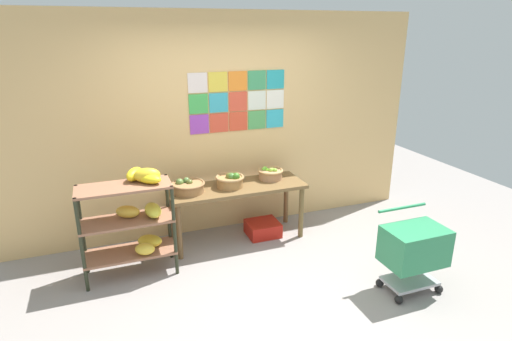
{
  "coord_description": "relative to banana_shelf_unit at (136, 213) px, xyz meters",
  "views": [
    {
      "loc": [
        -1.34,
        -3.07,
        2.43
      ],
      "look_at": [
        0.13,
        0.85,
        1.01
      ],
      "focal_mm": 29.43,
      "sensor_mm": 36.0,
      "label": 1
    }
  ],
  "objects": [
    {
      "name": "ground",
      "position": [
        1.12,
        -0.97,
        -0.66
      ],
      "size": [
        9.37,
        9.37,
        0.0
      ],
      "primitive_type": "plane",
      "color": "gray"
    },
    {
      "name": "back_wall_with_art",
      "position": [
        1.12,
        0.74,
        0.66
      ],
      "size": [
        5.15,
        0.07,
        2.64
      ],
      "color": "#E2B471",
      "rests_on": "ground"
    },
    {
      "name": "banana_shelf_unit",
      "position": [
        0.0,
        0.0,
        0.0
      ],
      "size": [
        0.91,
        0.5,
        1.12
      ],
      "color": "#272B1C",
      "rests_on": "ground"
    },
    {
      "name": "display_table",
      "position": [
        1.17,
        0.33,
        -0.07
      ],
      "size": [
        1.6,
        0.56,
        0.69
      ],
      "color": "brown",
      "rests_on": "ground"
    },
    {
      "name": "fruit_basket_back_left",
      "position": [
        1.1,
        0.32,
        0.11
      ],
      "size": [
        0.33,
        0.33,
        0.18
      ],
      "color": "#A27442",
      "rests_on": "display_table"
    },
    {
      "name": "fruit_basket_centre",
      "position": [
        1.63,
        0.42,
        0.09
      ],
      "size": [
        0.31,
        0.31,
        0.15
      ],
      "color": "#AD7D57",
      "rests_on": "display_table"
    },
    {
      "name": "fruit_basket_back_right",
      "position": [
        0.6,
        0.33,
        0.09
      ],
      "size": [
        0.37,
        0.37,
        0.16
      ],
      "color": "#986C42",
      "rests_on": "display_table"
    },
    {
      "name": "produce_crate_under_table",
      "position": [
        1.5,
        0.31,
        -0.58
      ],
      "size": [
        0.39,
        0.35,
        0.17
      ],
      "primitive_type": "cube",
      "color": "red",
      "rests_on": "ground"
    },
    {
      "name": "shopping_cart",
      "position": [
        2.42,
        -1.27,
        -0.21
      ],
      "size": [
        0.57,
        0.43,
        0.8
      ],
      "rotation": [
        0.0,
        0.0,
        0.06
      ],
      "color": "black",
      "rests_on": "ground"
    }
  ]
}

